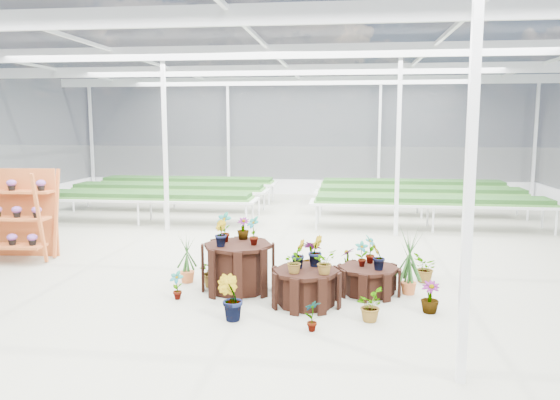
# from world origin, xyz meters

# --- Properties ---
(ground_plane) EXTENTS (24.00, 24.00, 0.00)m
(ground_plane) POSITION_xyz_m (0.00, 0.00, 0.00)
(ground_plane) COLOR gray
(ground_plane) RESTS_ON ground
(greenhouse_shell) EXTENTS (18.00, 24.00, 4.50)m
(greenhouse_shell) POSITION_xyz_m (0.00, 0.00, 2.25)
(greenhouse_shell) COLOR white
(greenhouse_shell) RESTS_ON ground
(steel_frame) EXTENTS (18.00, 24.00, 4.50)m
(steel_frame) POSITION_xyz_m (0.00, 0.00, 2.25)
(steel_frame) COLOR silver
(steel_frame) RESTS_ON ground
(nursery_benches) EXTENTS (16.00, 7.00, 0.84)m
(nursery_benches) POSITION_xyz_m (0.00, 7.20, 0.42)
(nursery_benches) COLOR silver
(nursery_benches) RESTS_ON ground
(plinth_tall) EXTENTS (1.40, 1.40, 0.82)m
(plinth_tall) POSITION_xyz_m (-0.08, -1.01, 0.41)
(plinth_tall) COLOR black
(plinth_tall) RESTS_ON ground
(plinth_mid) EXTENTS (1.31, 1.31, 0.57)m
(plinth_mid) POSITION_xyz_m (1.12, -1.61, 0.28)
(plinth_mid) COLOR black
(plinth_mid) RESTS_ON ground
(plinth_low) EXTENTS (1.22, 1.22, 0.46)m
(plinth_low) POSITION_xyz_m (2.12, -0.91, 0.23)
(plinth_low) COLOR black
(plinth_low) RESTS_ON ground
(shelf_rack) EXTENTS (1.84, 1.06, 1.89)m
(shelf_rack) POSITION_xyz_m (-5.20, 0.49, 0.95)
(shelf_rack) COLOR #B05223
(shelf_rack) RESTS_ON ground
(nursery_plants) EXTENTS (4.66, 3.18, 1.33)m
(nursery_plants) POSITION_xyz_m (1.09, -0.94, 0.48)
(nursery_plants) COLOR #1F4419
(nursery_plants) RESTS_ON ground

